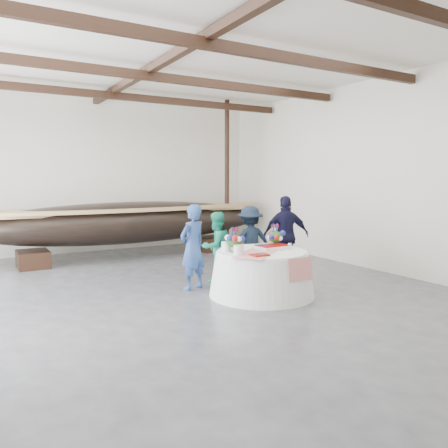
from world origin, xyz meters
TOP-DOWN VIEW (x-y plane):
  - floor at (0.00, 0.00)m, footprint 10.00×12.00m
  - wall_back at (0.00, 6.00)m, footprint 10.00×0.02m
  - wall_right at (5.00, 0.00)m, footprint 0.02×12.00m
  - ceiling at (0.00, 0.00)m, footprint 10.00×12.00m
  - pavilion_structure at (0.00, 0.76)m, footprint 9.80×11.76m
  - longboat_display at (0.43, 4.32)m, footprint 8.22×1.64m
  - banquet_table at (1.36, -0.57)m, footprint 1.97×1.97m
  - tabletop_items at (1.33, -0.45)m, footprint 1.77×1.56m
  - guest_woman_blue at (0.43, 0.46)m, footprint 0.71×0.58m
  - guest_woman_teal at (1.15, 0.80)m, footprint 0.82×0.70m
  - guest_man_left at (1.98, 0.76)m, footprint 1.10×0.74m
  - guest_man_right at (2.81, 0.55)m, footprint 1.14×0.80m

SIDE VIEW (x-z plane):
  - floor at x=0.00m, z-range -0.01..0.01m
  - banquet_table at x=1.36m, z-range 0.00..0.84m
  - guest_woman_teal at x=1.15m, z-range 0.00..1.48m
  - guest_man_left at x=1.98m, z-range 0.00..1.58m
  - guest_woman_blue at x=0.43m, z-range 0.00..1.68m
  - guest_man_right at x=2.81m, z-range 0.00..1.79m
  - longboat_display at x=0.43m, z-range 0.21..1.75m
  - tabletop_items at x=1.33m, z-range 0.79..1.19m
  - wall_back at x=0.00m, z-range 0.00..4.50m
  - wall_right at x=5.00m, z-range 0.00..4.50m
  - pavilion_structure at x=0.00m, z-range 1.75..6.25m
  - ceiling at x=0.00m, z-range 4.50..4.50m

